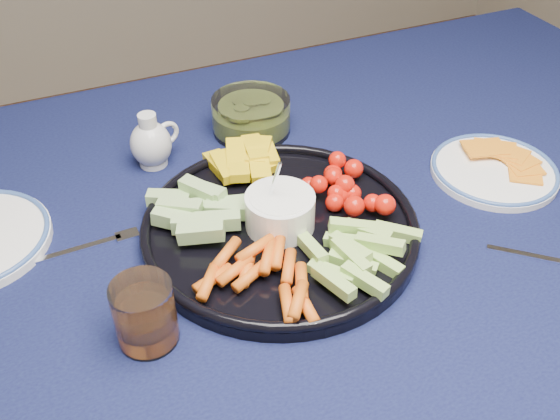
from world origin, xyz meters
name	(u,v)px	position (x,y,z in m)	size (l,w,h in m)	color
dining_table	(305,269)	(0.00, 0.00, 0.66)	(1.67, 1.07, 0.75)	#532E1B
crudite_platter	(278,223)	(-0.05, 0.00, 0.77)	(0.39, 0.39, 0.12)	black
creamer_pitcher	(151,143)	(-0.16, 0.24, 0.79)	(0.08, 0.07, 0.09)	silver
pickle_bowl	(251,117)	(0.02, 0.27, 0.77)	(0.13, 0.13, 0.06)	silver
cheese_plate	(495,169)	(0.33, -0.01, 0.76)	(0.20, 0.20, 0.02)	white
juice_tumbler	(145,317)	(-0.26, -0.11, 0.78)	(0.07, 0.07, 0.08)	silver
fork_left	(94,245)	(-0.29, 0.08, 0.75)	(0.15, 0.02, 0.00)	white
fork_right	(552,260)	(0.27, -0.20, 0.75)	(0.12, 0.11, 0.00)	white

